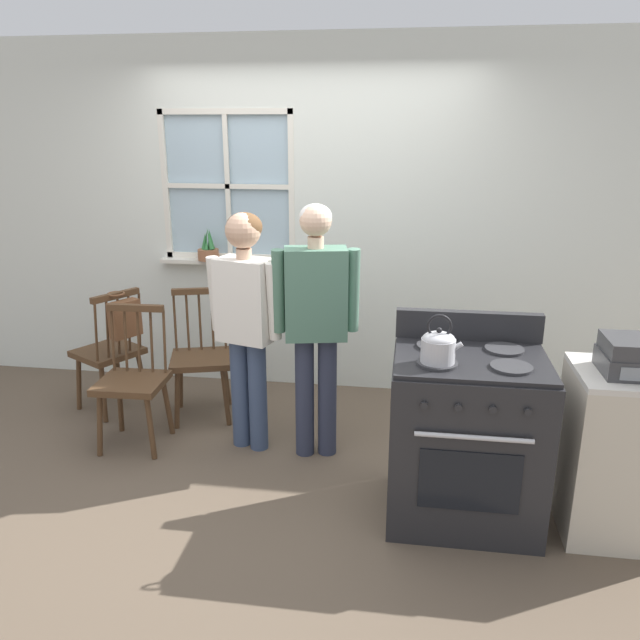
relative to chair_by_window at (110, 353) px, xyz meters
The scene contains 13 objects.
ground_plane 1.64m from the chair_by_window, 26.30° to the right, with size 16.00×16.00×0.00m, color brown.
wall_back 1.84m from the chair_by_window, 25.72° to the left, with size 6.40×0.16×2.70m.
chair_by_window is the anchor object (origin of this frame).
chair_near_wall 0.64m from the chair_by_window, 50.43° to the right, with size 0.43×0.42×0.93m.
chair_center_cluster 0.71m from the chair_by_window, ahead, with size 0.51×0.50×0.93m.
person_elderly_left 1.34m from the chair_by_window, 19.57° to the right, with size 0.51×0.30×1.56m.
person_teen_center 1.76m from the chair_by_window, 15.40° to the right, with size 0.54×0.28×1.62m.
stove 2.70m from the chair_by_window, 21.42° to the right, with size 0.79×0.68×1.08m.
kettle 2.65m from the chair_by_window, 25.57° to the right, with size 0.21×0.17×0.25m.
potted_plant 1.09m from the chair_by_window, 45.57° to the left, with size 0.16×0.16×0.26m.
handbag 0.40m from the chair_by_window, 29.97° to the right, with size 0.25×0.24×0.31m.
side_counter 3.45m from the chair_by_window, 17.08° to the right, with size 0.55×0.50×0.90m.
stereo 3.50m from the chair_by_window, 17.41° to the right, with size 0.34×0.29×0.18m.
Camera 1 is at (0.76, -3.36, 2.07)m, focal length 35.00 mm.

